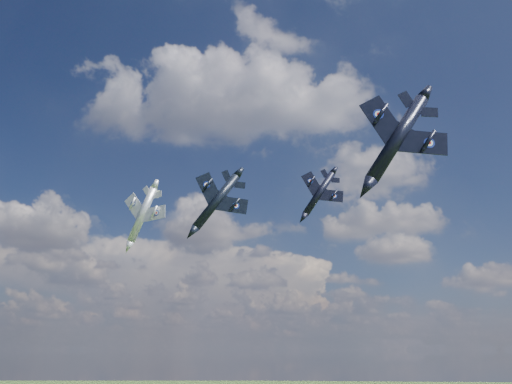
# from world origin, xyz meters

# --- Properties ---
(jet_lead_navy) EXTENTS (10.56, 13.72, 7.40)m
(jet_lead_navy) POSITION_xyz_m (1.83, 2.79, 78.07)
(jet_lead_navy) COLOR black
(jet_right_navy) EXTENTS (12.87, 17.05, 9.14)m
(jet_right_navy) POSITION_xyz_m (24.40, -9.11, 81.15)
(jet_right_navy) COLOR black
(jet_high_navy) EXTENTS (10.95, 14.24, 7.50)m
(jet_high_navy) POSITION_xyz_m (16.44, 27.86, 86.54)
(jet_high_navy) COLOR black
(jet_left_silver) EXTENTS (15.50, 18.14, 7.42)m
(jet_left_silver) POSITION_xyz_m (-17.78, 29.12, 83.75)
(jet_left_silver) COLOR #979BA1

